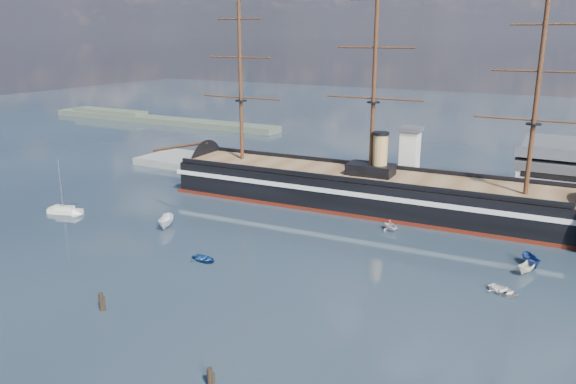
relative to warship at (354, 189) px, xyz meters
The scene contains 13 objects.
ground 21.11m from the warship, 74.88° to the right, with size 600.00×600.00×0.00m, color #18242E.
quay 22.58m from the warship, 46.08° to the left, with size 180.00×18.00×2.00m, color slate.
quay_tower 16.50m from the warship, 57.11° to the left, with size 5.00×5.00×15.00m.
shoreline 153.43m from the warship, 150.73° to the left, with size 120.00×10.00×4.00m.
warship is the anchor object (origin of this frame).
sailboat 64.07m from the warship, 145.86° to the right, with size 7.85×4.40×12.05m.
motorboat_a 42.56m from the warship, 130.10° to the right, with size 7.62×2.79×3.05m, color white.
motorboat_b 44.05m from the warship, 103.05° to the right, with size 2.97×1.19×1.39m, color navy.
motorboat_c 44.72m from the warship, 28.22° to the right, with size 5.54×2.03×2.22m, color silver.
motorboat_d 18.02m from the warship, 43.09° to the right, with size 6.57×2.85×2.41m, color silver.
motorboat_e 48.63m from the warship, 39.60° to the right, with size 3.18×1.27×1.48m, color silver.
motorboat_f 43.57m from the warship, 24.18° to the right, with size 6.12×2.24×2.45m, color navy.
piling_near_left 65.26m from the warship, 100.35° to the right, with size 0.64×0.64×3.38m, color black.
Camera 1 is at (41.02, -54.17, 37.66)m, focal length 35.00 mm.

